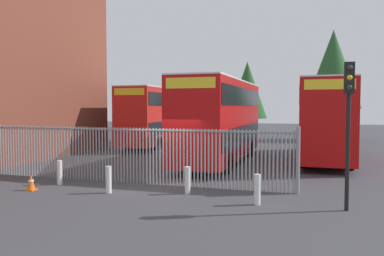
{
  "coord_description": "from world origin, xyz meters",
  "views": [
    {
      "loc": [
        5.69,
        -13.86,
        3.02
      ],
      "look_at": [
        0.0,
        4.0,
        2.0
      ],
      "focal_mm": 36.37,
      "sensor_mm": 36.0,
      "label": 1
    }
  ],
  "objects_px": {
    "double_decker_bus_behind_fence_right": "(161,115)",
    "double_decker_bus_near_gate": "(221,118)",
    "bollard_near_right": "(188,180)",
    "bollard_far_right": "(257,190)",
    "bollard_center_front": "(109,180)",
    "traffic_light_kerbside": "(349,108)",
    "bollard_near_left": "(60,172)",
    "traffic_cone_by_gate": "(31,182)",
    "double_decker_bus_behind_fence_left": "(326,117)"
  },
  "relations": [
    {
      "from": "double_decker_bus_behind_fence_right",
      "to": "bollard_center_front",
      "type": "xyz_separation_m",
      "value": [
        4.57,
        -16.04,
        -1.95
      ]
    },
    {
      "from": "traffic_light_kerbside",
      "to": "bollard_far_right",
      "type": "bearing_deg",
      "value": -177.92
    },
    {
      "from": "bollard_near_right",
      "to": "traffic_light_kerbside",
      "type": "xyz_separation_m",
      "value": [
        5.1,
        -0.69,
        2.51
      ]
    },
    {
      "from": "bollard_center_front",
      "to": "traffic_light_kerbside",
      "type": "height_order",
      "value": "traffic_light_kerbside"
    },
    {
      "from": "double_decker_bus_behind_fence_left",
      "to": "traffic_cone_by_gate",
      "type": "relative_size",
      "value": 18.32
    },
    {
      "from": "bollard_center_front",
      "to": "bollard_near_right",
      "type": "distance_m",
      "value": 2.77
    },
    {
      "from": "double_decker_bus_near_gate",
      "to": "traffic_cone_by_gate",
      "type": "relative_size",
      "value": 18.32
    },
    {
      "from": "double_decker_bus_behind_fence_right",
      "to": "bollard_center_front",
      "type": "distance_m",
      "value": 16.79
    },
    {
      "from": "bollard_near_right",
      "to": "traffic_light_kerbside",
      "type": "bearing_deg",
      "value": -7.74
    },
    {
      "from": "bollard_center_front",
      "to": "bollard_far_right",
      "type": "height_order",
      "value": "same"
    },
    {
      "from": "double_decker_bus_near_gate",
      "to": "bollard_center_front",
      "type": "distance_m",
      "value": 8.98
    },
    {
      "from": "double_decker_bus_behind_fence_right",
      "to": "traffic_light_kerbside",
      "type": "height_order",
      "value": "double_decker_bus_behind_fence_right"
    },
    {
      "from": "bollard_center_front",
      "to": "bollard_far_right",
      "type": "relative_size",
      "value": 1.0
    },
    {
      "from": "double_decker_bus_behind_fence_right",
      "to": "traffic_cone_by_gate",
      "type": "bearing_deg",
      "value": -84.27
    },
    {
      "from": "bollard_near_left",
      "to": "traffic_light_kerbside",
      "type": "xyz_separation_m",
      "value": [
        10.35,
        -0.71,
        2.51
      ]
    },
    {
      "from": "bollard_near_left",
      "to": "bollard_near_right",
      "type": "relative_size",
      "value": 1.0
    },
    {
      "from": "double_decker_bus_near_gate",
      "to": "bollard_near_right",
      "type": "distance_m",
      "value": 8.08
    },
    {
      "from": "double_decker_bus_near_gate",
      "to": "bollard_near_right",
      "type": "bearing_deg",
      "value": -84.99
    },
    {
      "from": "bollard_near_left",
      "to": "traffic_light_kerbside",
      "type": "relative_size",
      "value": 0.22
    },
    {
      "from": "traffic_light_kerbside",
      "to": "bollard_near_left",
      "type": "bearing_deg",
      "value": 176.09
    },
    {
      "from": "traffic_cone_by_gate",
      "to": "double_decker_bus_near_gate",
      "type": "bearing_deg",
      "value": 61.38
    },
    {
      "from": "bollard_far_right",
      "to": "bollard_center_front",
      "type": "bearing_deg",
      "value": 179.35
    },
    {
      "from": "traffic_cone_by_gate",
      "to": "traffic_light_kerbside",
      "type": "relative_size",
      "value": 0.14
    },
    {
      "from": "double_decker_bus_behind_fence_left",
      "to": "double_decker_bus_behind_fence_right",
      "type": "relative_size",
      "value": 1.0
    },
    {
      "from": "bollard_near_right",
      "to": "traffic_light_kerbside",
      "type": "height_order",
      "value": "traffic_light_kerbside"
    },
    {
      "from": "double_decker_bus_behind_fence_left",
      "to": "double_decker_bus_behind_fence_right",
      "type": "xyz_separation_m",
      "value": [
        -12.0,
        4.7,
        0.0
      ]
    },
    {
      "from": "traffic_cone_by_gate",
      "to": "traffic_light_kerbside",
      "type": "xyz_separation_m",
      "value": [
        10.69,
        0.49,
        2.7
      ]
    },
    {
      "from": "bollard_near_right",
      "to": "bollard_far_right",
      "type": "xyz_separation_m",
      "value": [
        2.53,
        -0.79,
        0.0
      ]
    },
    {
      "from": "bollard_near_left",
      "to": "bollard_center_front",
      "type": "xyz_separation_m",
      "value": [
        2.57,
        -0.74,
        0.0
      ]
    },
    {
      "from": "double_decker_bus_near_gate",
      "to": "double_decker_bus_behind_fence_right",
      "type": "height_order",
      "value": "same"
    },
    {
      "from": "double_decker_bus_behind_fence_right",
      "to": "traffic_light_kerbside",
      "type": "relative_size",
      "value": 2.51
    },
    {
      "from": "double_decker_bus_near_gate",
      "to": "bollard_near_right",
      "type": "height_order",
      "value": "double_decker_bus_near_gate"
    },
    {
      "from": "bollard_near_left",
      "to": "bollard_far_right",
      "type": "relative_size",
      "value": 1.0
    },
    {
      "from": "double_decker_bus_behind_fence_left",
      "to": "traffic_light_kerbside",
      "type": "bearing_deg",
      "value": -88.23
    },
    {
      "from": "double_decker_bus_behind_fence_right",
      "to": "traffic_cone_by_gate",
      "type": "relative_size",
      "value": 18.32
    },
    {
      "from": "bollard_center_front",
      "to": "bollard_near_left",
      "type": "bearing_deg",
      "value": 163.89
    },
    {
      "from": "bollard_near_right",
      "to": "traffic_cone_by_gate",
      "type": "xyz_separation_m",
      "value": [
        -5.59,
        -1.18,
        -0.19
      ]
    },
    {
      "from": "double_decker_bus_behind_fence_right",
      "to": "double_decker_bus_near_gate",
      "type": "bearing_deg",
      "value": -48.84
    },
    {
      "from": "bollard_near_left",
      "to": "bollard_far_right",
      "type": "bearing_deg",
      "value": -5.89
    },
    {
      "from": "double_decker_bus_behind_fence_left",
      "to": "bollard_far_right",
      "type": "bearing_deg",
      "value": -101.06
    },
    {
      "from": "double_decker_bus_behind_fence_right",
      "to": "bollard_near_right",
      "type": "distance_m",
      "value": 17.05
    },
    {
      "from": "double_decker_bus_near_gate",
      "to": "double_decker_bus_behind_fence_right",
      "type": "distance_m",
      "value": 9.97
    },
    {
      "from": "double_decker_bus_behind_fence_right",
      "to": "bollard_near_left",
      "type": "relative_size",
      "value": 11.38
    },
    {
      "from": "double_decker_bus_behind_fence_right",
      "to": "traffic_light_kerbside",
      "type": "bearing_deg",
      "value": -52.35
    },
    {
      "from": "bollard_near_left",
      "to": "bollard_center_front",
      "type": "bearing_deg",
      "value": -16.11
    },
    {
      "from": "double_decker_bus_behind_fence_right",
      "to": "bollard_far_right",
      "type": "distance_m",
      "value": 18.93
    },
    {
      "from": "double_decker_bus_near_gate",
      "to": "bollard_near_left",
      "type": "height_order",
      "value": "double_decker_bus_near_gate"
    },
    {
      "from": "bollard_near_right",
      "to": "bollard_far_right",
      "type": "distance_m",
      "value": 2.65
    },
    {
      "from": "double_decker_bus_near_gate",
      "to": "bollard_far_right",
      "type": "distance_m",
      "value": 9.38
    },
    {
      "from": "double_decker_bus_near_gate",
      "to": "bollard_far_right",
      "type": "xyz_separation_m",
      "value": [
        3.21,
        -8.6,
        -1.95
      ]
    }
  ]
}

